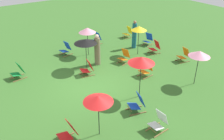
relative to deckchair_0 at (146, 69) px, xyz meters
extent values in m
plane|color=#386B28|center=(-0.77, -2.85, -0.37)|extent=(40.00, 40.00, 0.00)
cube|color=olive|center=(-0.22, -0.07, -0.35)|extent=(0.09, 0.76, 0.04)
cube|color=olive|center=(0.22, -0.04, -0.35)|extent=(0.09, 0.76, 0.04)
cube|color=orange|center=(0.01, -0.15, -0.10)|extent=(0.51, 0.47, 0.13)
cube|color=orange|center=(-0.01, 0.15, 0.18)|extent=(0.50, 0.28, 0.57)
cylinder|color=olive|center=(0.03, -0.35, -0.17)|extent=(0.44, 0.06, 0.03)
cube|color=olive|center=(-2.10, 2.44, -0.35)|extent=(0.18, 0.75, 0.04)
cube|color=olive|center=(-1.67, 2.36, -0.35)|extent=(0.18, 0.75, 0.04)
cube|color=red|center=(-1.90, 2.31, -0.10)|extent=(0.55, 0.51, 0.13)
cube|color=red|center=(-1.85, 2.60, 0.18)|extent=(0.52, 0.33, 0.57)
cylinder|color=olive|center=(-1.94, 2.11, -0.17)|extent=(0.44, 0.11, 0.03)
cube|color=olive|center=(1.73, -5.48, -0.35)|extent=(0.07, 0.76, 0.04)
cube|color=red|center=(1.95, -5.57, -0.10)|extent=(0.50, 0.45, 0.13)
cube|color=red|center=(1.94, -5.27, 0.18)|extent=(0.49, 0.27, 0.57)
cube|color=olive|center=(-5.11, -2.39, -0.35)|extent=(0.20, 0.75, 0.04)
cube|color=olive|center=(-4.68, -2.30, -0.35)|extent=(0.20, 0.75, 0.04)
cube|color=#1947B7|center=(-4.88, -2.44, -0.10)|extent=(0.56, 0.52, 0.13)
cube|color=#1947B7|center=(-4.94, -2.15, 0.18)|extent=(0.52, 0.34, 0.57)
cylinder|color=olive|center=(-4.84, -2.64, -0.17)|extent=(0.44, 0.12, 0.03)
cube|color=olive|center=(1.81, -2.32, -0.35)|extent=(0.24, 0.74, 0.04)
cube|color=olive|center=(2.23, -2.44, -0.35)|extent=(0.24, 0.74, 0.04)
cube|color=#1947B7|center=(1.99, -2.47, -0.10)|extent=(0.58, 0.55, 0.13)
cube|color=#1947B7|center=(2.07, -2.18, 0.18)|extent=(0.53, 0.37, 0.57)
cylinder|color=olive|center=(1.93, -2.66, -0.17)|extent=(0.43, 0.15, 0.03)
cube|color=olive|center=(-3.35, 2.92, -0.35)|extent=(0.24, 0.74, 0.04)
cube|color=olive|center=(-2.92, 3.04, -0.35)|extent=(0.24, 0.74, 0.04)
cube|color=#1947B7|center=(-3.11, 2.88, -0.10)|extent=(0.58, 0.55, 0.13)
cube|color=#1947B7|center=(-3.19, 3.17, 0.18)|extent=(0.53, 0.37, 0.57)
cylinder|color=olive|center=(-3.05, 2.69, -0.17)|extent=(0.43, 0.14, 0.03)
cube|color=olive|center=(-5.30, 2.76, -0.35)|extent=(0.08, 0.76, 0.04)
cube|color=olive|center=(-4.86, 2.74, -0.35)|extent=(0.08, 0.76, 0.04)
cube|color=yellow|center=(-5.09, 2.65, -0.10)|extent=(0.50, 0.46, 0.13)
cube|color=yellow|center=(-5.07, 2.95, 0.18)|extent=(0.49, 0.27, 0.57)
cylinder|color=olive|center=(-5.10, 2.45, -0.17)|extent=(0.44, 0.05, 0.03)
cube|color=olive|center=(-2.09, -2.49, -0.35)|extent=(0.16, 0.76, 0.04)
cube|color=olive|center=(-1.65, -2.56, -0.35)|extent=(0.16, 0.76, 0.04)
cube|color=red|center=(-1.89, -2.62, -0.10)|extent=(0.54, 0.51, 0.13)
cube|color=red|center=(-1.84, -2.33, 0.18)|extent=(0.51, 0.32, 0.57)
cylinder|color=olive|center=(-1.92, -2.82, -0.17)|extent=(0.44, 0.10, 0.03)
cube|color=olive|center=(3.15, -2.48, -0.35)|extent=(0.07, 0.76, 0.04)
cube|color=olive|center=(3.59, -2.46, -0.35)|extent=(0.07, 0.76, 0.04)
cube|color=white|center=(3.37, -2.57, -0.10)|extent=(0.50, 0.45, 0.13)
cube|color=white|center=(3.36, -2.27, 0.18)|extent=(0.49, 0.27, 0.57)
cylinder|color=olive|center=(3.38, -2.77, -0.17)|extent=(0.44, 0.05, 0.03)
cube|color=olive|center=(-3.81, -5.67, -0.35)|extent=(0.14, 0.76, 0.04)
cube|color=olive|center=(-3.37, -5.61, -0.35)|extent=(0.14, 0.76, 0.04)
cube|color=#148C38|center=(-3.57, -5.74, -0.10)|extent=(0.54, 0.49, 0.13)
cube|color=#148C38|center=(-3.62, -5.44, 0.18)|extent=(0.51, 0.31, 0.57)
cylinder|color=olive|center=(-3.55, -5.94, -0.17)|extent=(0.44, 0.09, 0.03)
cube|color=olive|center=(-0.26, 3.00, -0.35)|extent=(0.16, 0.76, 0.04)
cube|color=olive|center=(0.17, 2.93, -0.35)|extent=(0.16, 0.76, 0.04)
cube|color=orange|center=(-0.06, 2.87, -0.10)|extent=(0.55, 0.51, 0.13)
cube|color=orange|center=(-0.01, 3.16, 0.18)|extent=(0.51, 0.32, 0.57)
cylinder|color=olive|center=(-0.09, 2.67, -0.17)|extent=(0.44, 0.10, 0.03)
cube|color=olive|center=(-5.53, 0.15, -0.35)|extent=(0.08, 0.76, 0.04)
cube|color=olive|center=(-5.09, 0.18, -0.35)|extent=(0.08, 0.76, 0.04)
cube|color=#1947B7|center=(-5.30, 0.06, -0.10)|extent=(0.50, 0.46, 0.13)
cube|color=#1947B7|center=(-5.32, 0.36, 0.18)|extent=(0.49, 0.27, 0.57)
cylinder|color=olive|center=(-5.29, -0.14, -0.17)|extent=(0.44, 0.05, 0.03)
cube|color=olive|center=(-2.11, -0.09, -0.35)|extent=(0.22, 0.75, 0.04)
cube|color=olive|center=(-1.68, 0.02, -0.35)|extent=(0.22, 0.75, 0.04)
cube|color=orange|center=(-1.87, -0.13, -0.10)|extent=(0.57, 0.54, 0.13)
cube|color=orange|center=(-1.94, 0.16, 0.18)|extent=(0.53, 0.35, 0.57)
cylinder|color=olive|center=(-1.82, -0.33, -0.17)|extent=(0.43, 0.13, 0.03)
cylinder|color=black|center=(2.00, 1.44, 0.51)|extent=(0.03, 0.03, 1.75)
cone|color=pink|center=(2.00, 1.44, 1.27)|extent=(1.02, 1.02, 0.27)
cylinder|color=black|center=(-2.51, -2.15, 0.48)|extent=(0.03, 0.03, 1.70)
cone|color=black|center=(-2.51, -2.15, 1.24)|extent=(1.25, 1.25, 0.21)
cylinder|color=black|center=(1.28, -1.56, 0.62)|extent=(0.03, 0.03, 1.98)
cone|color=red|center=(1.28, -1.56, 1.49)|extent=(1.17, 1.17, 0.28)
cylinder|color=black|center=(-2.34, 1.43, 0.53)|extent=(0.03, 0.03, 1.80)
cone|color=yellow|center=(-2.34, 1.43, 1.33)|extent=(0.94, 0.94, 0.25)
cylinder|color=black|center=(-4.07, -1.16, 0.50)|extent=(0.03, 0.03, 1.73)
cone|color=pink|center=(-4.07, -1.16, 1.24)|extent=(1.05, 1.05, 0.30)
cylinder|color=black|center=(2.29, -4.36, 0.47)|extent=(0.03, 0.03, 1.67)
cone|color=red|center=(2.29, -4.36, 1.21)|extent=(1.06, 1.06, 0.23)
cylinder|color=#72664C|center=(-2.62, -1.38, 0.43)|extent=(0.46, 0.46, 1.59)
sphere|color=beige|center=(-2.62, -1.38, 1.33)|extent=(0.23, 0.23, 0.23)
cylinder|color=#195972|center=(-3.31, 1.92, 0.46)|extent=(0.36, 0.36, 1.66)
sphere|color=#936647|center=(-3.31, 1.92, 1.38)|extent=(0.21, 0.21, 0.21)
camera|label=1|loc=(7.94, -7.74, 5.87)|focal=37.90mm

